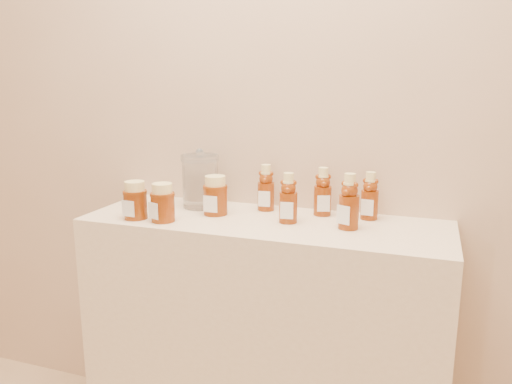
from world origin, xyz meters
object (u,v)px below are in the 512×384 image
at_px(bear_bottle_front_left, 288,195).
at_px(honey_jar_left, 135,200).
at_px(bear_bottle_back_left, 266,185).
at_px(display_table, 263,344).
at_px(glass_canister, 200,179).

relative_size(bear_bottle_front_left, honey_jar_left, 1.46).
height_order(bear_bottle_back_left, bear_bottle_front_left, same).
bearing_deg(display_table, bear_bottle_front_left, 1.23).
relative_size(honey_jar_left, glass_canister, 0.61).
bearing_deg(bear_bottle_back_left, display_table, -80.96).
bearing_deg(glass_canister, bear_bottle_back_left, 8.68).
distance_m(bear_bottle_back_left, honey_jar_left, 0.45).
bearing_deg(honey_jar_left, glass_canister, 61.86).
height_order(bear_bottle_back_left, honey_jar_left, bear_bottle_back_left).
bearing_deg(honey_jar_left, bear_bottle_front_left, 18.50).
relative_size(display_table, glass_canister, 5.80).
distance_m(display_table, bear_bottle_back_left, 0.56).
distance_m(honey_jar_left, glass_canister, 0.26).
height_order(bear_bottle_front_left, glass_canister, glass_canister).
bearing_deg(display_table, glass_canister, 161.23).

